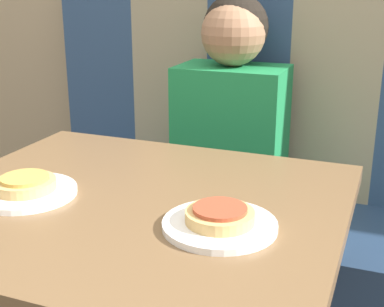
% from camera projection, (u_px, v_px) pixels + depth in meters
% --- Properties ---
extents(booth_seat, '(1.37, 0.52, 0.42)m').
position_uv_depth(booth_seat, '(228.00, 263.00, 1.77)').
color(booth_seat, navy).
rests_on(booth_seat, ground_plane).
extents(booth_backrest, '(1.37, 0.10, 0.72)m').
position_uv_depth(booth_backrest, '(251.00, 82.00, 1.78)').
color(booth_backrest, navy).
rests_on(booth_backrest, booth_seat).
extents(dining_table, '(0.81, 0.72, 0.70)m').
position_uv_depth(dining_table, '(133.00, 246.00, 1.07)').
color(dining_table, brown).
rests_on(dining_table, ground_plane).
extents(person, '(0.32, 0.22, 0.65)m').
position_uv_depth(person, '(232.00, 106.00, 1.61)').
color(person, '#1E8447').
rests_on(person, booth_seat).
extents(plate_left, '(0.20, 0.20, 0.01)m').
position_uv_depth(plate_left, '(26.00, 192.00, 1.06)').
color(plate_left, white).
rests_on(plate_left, dining_table).
extents(plate_right, '(0.20, 0.20, 0.01)m').
position_uv_depth(plate_right, '(220.00, 225.00, 0.92)').
color(plate_right, white).
rests_on(plate_right, dining_table).
extents(pizza_left, '(0.12, 0.12, 0.03)m').
position_uv_depth(pizza_left, '(25.00, 183.00, 1.05)').
color(pizza_left, tan).
rests_on(pizza_left, plate_left).
extents(pizza_right, '(0.12, 0.12, 0.03)m').
position_uv_depth(pizza_right, '(220.00, 215.00, 0.91)').
color(pizza_right, tan).
rests_on(pizza_right, plate_right).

